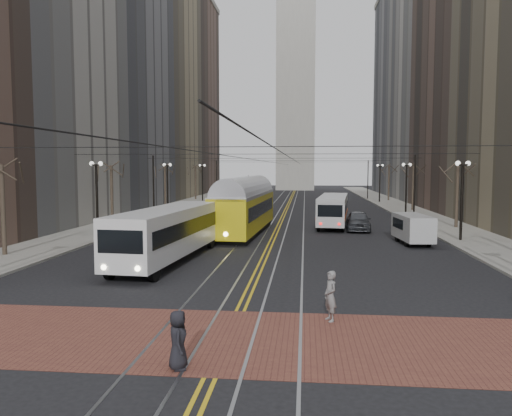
% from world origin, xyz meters
% --- Properties ---
extents(ground, '(260.00, 260.00, 0.00)m').
position_xyz_m(ground, '(0.00, 0.00, 0.00)').
color(ground, black).
rests_on(ground, ground).
extents(sidewalk_left, '(5.00, 140.00, 0.15)m').
position_xyz_m(sidewalk_left, '(-15.00, 45.00, 0.07)').
color(sidewalk_left, gray).
rests_on(sidewalk_left, ground).
extents(sidewalk_right, '(5.00, 140.00, 0.15)m').
position_xyz_m(sidewalk_right, '(15.00, 45.00, 0.07)').
color(sidewalk_right, gray).
rests_on(sidewalk_right, ground).
extents(crosswalk_band, '(25.00, 6.00, 0.01)m').
position_xyz_m(crosswalk_band, '(0.00, -4.00, 0.01)').
color(crosswalk_band, brown).
rests_on(crosswalk_band, ground).
extents(streetcar_rails, '(4.80, 130.00, 0.02)m').
position_xyz_m(streetcar_rails, '(0.00, 45.00, 0.00)').
color(streetcar_rails, gray).
rests_on(streetcar_rails, ground).
extents(centre_lines, '(0.42, 130.00, 0.01)m').
position_xyz_m(centre_lines, '(0.00, 45.00, 0.01)').
color(centre_lines, gold).
rests_on(centre_lines, ground).
extents(building_left_mid, '(16.00, 20.00, 34.00)m').
position_xyz_m(building_left_mid, '(-25.50, 46.00, 17.00)').
color(building_left_mid, slate).
rests_on(building_left_mid, ground).
extents(building_left_midfar, '(20.00, 20.00, 52.00)m').
position_xyz_m(building_left_midfar, '(-27.50, 66.00, 26.00)').
color(building_left_midfar, gray).
rests_on(building_left_midfar, ground).
extents(building_left_far, '(16.00, 20.00, 40.00)m').
position_xyz_m(building_left_far, '(-25.50, 86.00, 20.00)').
color(building_left_far, brown).
rests_on(building_left_far, ground).
extents(building_right_mid, '(16.00, 20.00, 34.00)m').
position_xyz_m(building_right_mid, '(25.50, 46.00, 17.00)').
color(building_right_mid, brown).
rests_on(building_right_mid, ground).
extents(building_right_midfar, '(20.00, 20.00, 52.00)m').
position_xyz_m(building_right_midfar, '(27.50, 66.00, 26.00)').
color(building_right_midfar, '#A9A59E').
rests_on(building_right_midfar, ground).
extents(building_right_far, '(16.00, 20.00, 40.00)m').
position_xyz_m(building_right_far, '(25.50, 86.00, 20.00)').
color(building_right_far, slate).
rests_on(building_right_far, ground).
extents(clock_tower, '(12.00, 12.00, 66.00)m').
position_xyz_m(clock_tower, '(0.00, 102.00, 35.96)').
color(clock_tower, '#B2AFA5').
rests_on(clock_tower, ground).
extents(lamp_posts, '(27.60, 57.20, 5.60)m').
position_xyz_m(lamp_posts, '(-0.00, 28.75, 2.80)').
color(lamp_posts, black).
rests_on(lamp_posts, ground).
extents(street_trees, '(31.68, 53.28, 5.60)m').
position_xyz_m(street_trees, '(0.00, 35.25, 2.80)').
color(street_trees, '#382D23').
rests_on(street_trees, ground).
extents(trolley_wires, '(25.96, 120.00, 6.60)m').
position_xyz_m(trolley_wires, '(0.00, 34.83, 3.77)').
color(trolley_wires, black).
rests_on(trolley_wires, ground).
extents(transit_bus, '(3.60, 12.52, 3.09)m').
position_xyz_m(transit_bus, '(-5.39, 8.53, 1.54)').
color(transit_bus, silver).
rests_on(transit_bus, ground).
extents(streetcar, '(3.65, 15.25, 3.56)m').
position_xyz_m(streetcar, '(-2.50, 21.42, 1.78)').
color(streetcar, gold).
rests_on(streetcar, ground).
extents(rear_bus, '(3.44, 10.96, 2.81)m').
position_xyz_m(rear_bus, '(5.00, 26.87, 1.41)').
color(rear_bus, '#BABABA').
rests_on(rear_bus, ground).
extents(cargo_van, '(2.22, 4.83, 2.07)m').
position_xyz_m(cargo_van, '(10.00, 16.60, 1.04)').
color(cargo_van, '#B9B9B9').
rests_on(cargo_van, ground).
extents(sedan_grey, '(2.28, 5.05, 1.68)m').
position_xyz_m(sedan_grey, '(6.97, 23.91, 0.84)').
color(sedan_grey, '#3F4247').
rests_on(sedan_grey, ground).
extents(sedan_silver, '(2.21, 4.72, 1.50)m').
position_xyz_m(sedan_silver, '(5.05, 30.06, 0.75)').
color(sedan_silver, '#B2B5BA').
rests_on(sedan_silver, ground).
extents(pedestrian_a, '(0.69, 0.89, 1.60)m').
position_xyz_m(pedestrian_a, '(-0.95, -6.50, 0.81)').
color(pedestrian_a, black).
rests_on(pedestrian_a, crosswalk_band).
extents(pedestrian_b, '(0.65, 0.77, 1.79)m').
position_xyz_m(pedestrian_b, '(3.33, -1.84, 0.90)').
color(pedestrian_b, slate).
rests_on(pedestrian_b, crosswalk_band).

